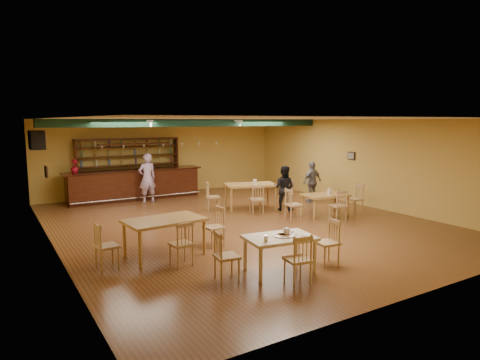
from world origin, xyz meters
TOP-DOWN VIEW (x-y plane):
  - floor at (0.00, 0.00)m, footprint 12.00×12.00m
  - ceiling_beam at (0.00, 2.80)m, footprint 10.00×0.30m
  - track_rail_left at (-1.80, 3.40)m, footprint 0.05×2.50m
  - track_rail_right at (1.40, 3.40)m, footprint 0.05×2.50m
  - ac_unit at (-4.80, 4.20)m, footprint 0.34×0.70m
  - picture_left at (-4.97, 1.00)m, footprint 0.04×0.34m
  - picture_right at (4.97, 0.50)m, footprint 0.04×0.34m
  - bar_counter at (-1.50, 5.15)m, footprint 5.11×0.85m
  - back_bar_hutch at (-1.50, 5.78)m, footprint 3.95×0.40m
  - poinsettia at (-3.60, 5.15)m, footprint 0.35×0.35m
  - dining_table_b at (1.33, 1.51)m, footprint 1.89×1.45m
  - dining_table_c at (-3.00, -1.78)m, footprint 1.74×1.14m
  - dining_table_d at (2.69, -0.67)m, footprint 1.48×1.01m
  - near_table at (-1.43, -3.86)m, footprint 1.43×1.02m
  - pizza_tray at (-1.33, -3.86)m, footprint 0.55×0.55m
  - parmesan_shaker at (-1.85, -4.00)m, footprint 0.08×0.08m
  - napkin_stack at (-1.10, -3.67)m, footprint 0.22×0.18m
  - pizza_server at (-1.19, -3.81)m, footprint 0.27×0.31m
  - side_plate at (-0.91, -4.05)m, footprint 0.25×0.25m
  - patron_bar at (-1.28, 4.33)m, footprint 0.69×0.48m
  - patron_right_a at (2.13, 0.71)m, footprint 0.87×0.91m
  - patron_right_b at (3.89, 1.33)m, footprint 0.90×0.45m

SIDE VIEW (x-z plane):
  - floor at x=0.00m, z-range 0.00..0.00m
  - dining_table_d at x=2.69m, z-range 0.00..0.69m
  - near_table at x=-1.43m, z-range 0.00..0.71m
  - dining_table_c at x=-3.00m, z-range 0.00..0.83m
  - dining_table_b at x=1.33m, z-range 0.00..0.84m
  - bar_counter at x=-1.50m, z-range 0.00..1.13m
  - side_plate at x=-0.91m, z-range 0.71..0.72m
  - pizza_tray at x=-1.33m, z-range 0.71..0.73m
  - napkin_stack at x=-1.10m, z-range 0.71..0.74m
  - pizza_server at x=-1.19m, z-range 0.73..0.73m
  - patron_right_a at x=2.13m, z-range 0.00..1.48m
  - patron_right_b at x=3.89m, z-range 0.00..1.48m
  - parmesan_shaker at x=-1.85m, z-range 0.71..0.82m
  - patron_bar at x=-1.28m, z-range 0.00..1.78m
  - back_bar_hutch at x=-1.50m, z-range 0.00..2.28m
  - poinsettia at x=-3.60m, z-range 1.13..1.62m
  - picture_left at x=-4.97m, z-range 1.56..1.84m
  - picture_right at x=4.97m, z-range 1.56..1.84m
  - ac_unit at x=-4.80m, z-range 2.11..2.59m
  - ceiling_beam at x=0.00m, z-range 2.75..3.00m
  - track_rail_left at x=-1.80m, z-range 2.92..2.96m
  - track_rail_right at x=1.40m, z-range 2.92..2.96m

